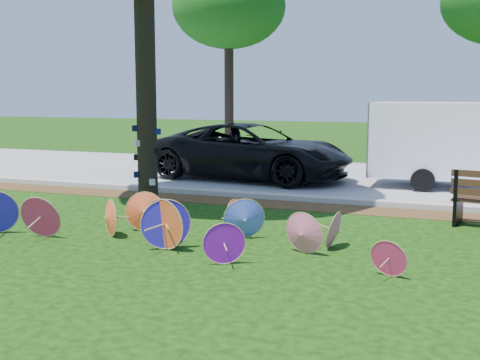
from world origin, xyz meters
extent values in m
plane|color=black|center=(0.00, 0.00, 0.00)|extent=(90.00, 90.00, 0.00)
cube|color=#472D16|center=(0.00, 4.50, 0.01)|extent=(90.00, 1.00, 0.01)
cube|color=#B7B5AD|center=(0.00, 5.20, 0.06)|extent=(90.00, 0.30, 0.12)
cube|color=gray|center=(0.00, 9.35, 0.01)|extent=(90.00, 8.00, 0.01)
cylinder|color=black|center=(-2.21, 3.38, 3.08)|extent=(0.44, 0.44, 6.15)
cone|color=#D92B5F|center=(3.47, -0.09, 0.27)|extent=(0.57, 0.35, 0.54)
cone|color=#D9617C|center=(2.07, 0.59, 0.34)|extent=(0.71, 0.39, 0.69)
cone|color=#DD5324|center=(0.68, 1.48, 0.33)|extent=(0.33, 0.68, 0.66)
cone|color=#4A62E1|center=(-0.26, 0.78, 0.34)|extent=(0.50, 0.74, 0.68)
cone|color=purple|center=(-0.32, 0.43, 0.30)|extent=(0.43, 0.57, 0.61)
cone|color=#2E20D5|center=(-0.09, 0.18, 0.41)|extent=(0.75, 0.57, 0.82)
cone|color=purple|center=(1.13, -0.32, 0.32)|extent=(0.62, 0.42, 0.64)
cone|color=#DD5324|center=(-0.06, 0.15, 0.42)|extent=(0.84, 0.37, 0.84)
cone|color=#D9617C|center=(2.48, 1.15, 0.31)|extent=(0.30, 0.64, 0.63)
cone|color=#DD5324|center=(-1.01, 1.12, 0.36)|extent=(0.75, 0.41, 0.73)
cone|color=#D92B5F|center=(-2.42, 0.07, 0.39)|extent=(0.81, 0.40, 0.78)
cone|color=#4A62E1|center=(0.89, 1.21, 0.36)|extent=(0.74, 0.54, 0.73)
cone|color=#DD5324|center=(-1.41, 0.55, 0.33)|extent=(0.57, 0.51, 0.66)
imported|color=black|center=(-1.47, 8.12, 0.81)|extent=(6.10, 3.35, 1.62)
cube|color=white|center=(3.36, 8.37, 1.27)|extent=(2.78, 1.76, 2.55)
cylinder|color=black|center=(-4.53, 14.01, 2.50)|extent=(0.36, 0.36, 5.00)
ellipsoid|color=#0D3C0D|center=(-4.53, 14.01, 5.80)|extent=(4.40, 4.40, 3.20)
camera|label=1|loc=(4.39, -8.21, 2.47)|focal=45.00mm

